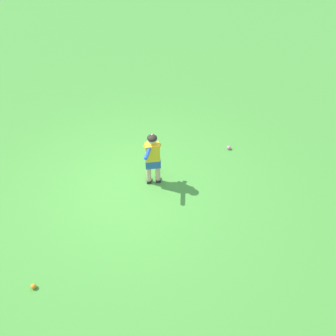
% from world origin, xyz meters
% --- Properties ---
extents(ground_plane, '(40.00, 40.00, 0.00)m').
position_xyz_m(ground_plane, '(0.00, 0.00, 0.00)').
color(ground_plane, '#479338').
extents(child_batter, '(0.62, 0.34, 1.08)m').
position_xyz_m(child_batter, '(-0.41, 0.34, 0.65)').
color(child_batter, '#232328').
rests_on(child_batter, ground).
extents(play_ball_center_lawn, '(0.08, 0.08, 0.08)m').
position_xyz_m(play_ball_center_lawn, '(-1.96, 1.31, 0.04)').
color(play_ball_center_lawn, pink).
rests_on(play_ball_center_lawn, ground).
extents(play_ball_far_left, '(0.08, 0.08, 0.08)m').
position_xyz_m(play_ball_far_left, '(2.29, -0.21, 0.04)').
color(play_ball_far_left, orange).
rests_on(play_ball_far_left, ground).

